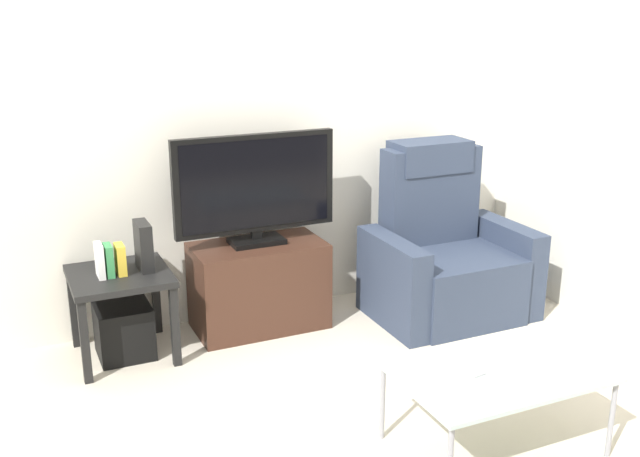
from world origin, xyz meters
TOP-DOWN VIEW (x-y plane):
  - ground_plane at (0.00, 0.00)m, footprint 6.40×6.40m
  - wall_back at (0.00, 1.13)m, footprint 6.40×0.06m
  - wall_side at (1.88, 0.00)m, footprint 0.06×4.48m
  - tv_stand at (-0.08, 0.85)m, footprint 0.79×0.43m
  - television at (-0.08, 0.87)m, footprint 0.99×0.20m
  - recliner_armchair at (1.09, 0.60)m, footprint 0.98×0.78m
  - side_table at (-0.91, 0.80)m, footprint 0.54×0.54m
  - subwoofer_box at (-0.91, 0.80)m, footprint 0.30×0.30m
  - book_leftmost at (-1.01, 0.78)m, footprint 0.04×0.13m
  - book_middle at (-0.96, 0.78)m, footprint 0.04×0.12m
  - book_rightmost at (-0.90, 0.78)m, footprint 0.05×0.12m
  - game_console at (-0.77, 0.81)m, footprint 0.07×0.20m
  - coffee_table at (0.43, -0.81)m, footprint 0.90×0.60m
  - cell_phone at (0.30, -0.76)m, footprint 0.09×0.16m

SIDE VIEW (x-z plane):
  - ground_plane at x=0.00m, z-range 0.00..0.00m
  - subwoofer_box at x=-0.91m, z-range 0.00..0.30m
  - tv_stand at x=-0.08m, z-range 0.00..0.54m
  - coffee_table at x=0.43m, z-range 0.17..0.56m
  - recliner_armchair at x=1.09m, z-range -0.17..0.91m
  - cell_phone at x=0.30m, z-range 0.39..0.40m
  - side_table at x=-0.91m, z-range 0.17..0.67m
  - book_rightmost at x=-0.90m, z-range 0.50..0.67m
  - book_middle at x=-0.96m, z-range 0.50..0.67m
  - book_leftmost at x=-1.01m, z-range 0.50..0.68m
  - game_console at x=-0.77m, z-range 0.50..0.77m
  - television at x=-0.08m, z-range 0.55..1.22m
  - wall_back at x=0.00m, z-range 0.00..2.60m
  - wall_side at x=1.88m, z-range 0.00..2.60m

